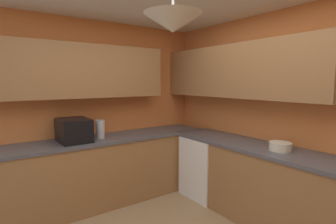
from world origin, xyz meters
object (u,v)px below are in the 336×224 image
at_px(microwave, 74,130).
at_px(bowl, 280,146).
at_px(dishwasher, 208,166).
at_px(kettle, 100,129).

bearing_deg(microwave, bowl, 44.52).
xyz_separation_m(dishwasher, bowl, (1.10, 0.03, 0.52)).
relative_size(microwave, bowl, 2.01).
relative_size(kettle, bowl, 1.04).
xyz_separation_m(dishwasher, microwave, (-0.66, -1.70, 0.62)).
height_order(microwave, bowl, microwave).
distance_m(dishwasher, microwave, 1.93).
distance_m(dishwasher, bowl, 1.22).
height_order(dishwasher, kettle, kettle).
bearing_deg(bowl, dishwasher, -178.44).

